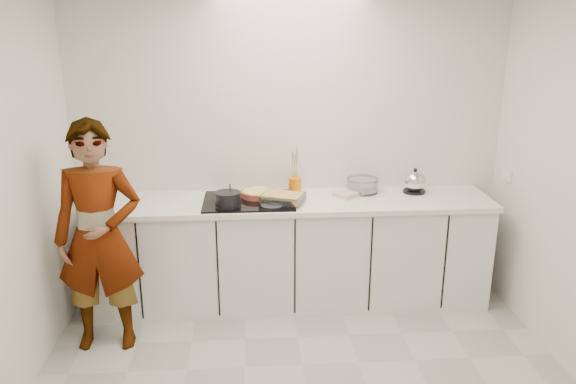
{
  "coord_description": "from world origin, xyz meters",
  "views": [
    {
      "loc": [
        -0.33,
        -3.01,
        2.32
      ],
      "look_at": [
        -0.05,
        1.05,
        1.05
      ],
      "focal_mm": 35.0,
      "sensor_mm": 36.0,
      "label": 1
    }
  ],
  "objects": [
    {
      "name": "kettle",
      "position": [
        1.04,
        1.41,
        1.0
      ],
      "size": [
        0.23,
        0.23,
        0.21
      ],
      "color": "black",
      "rests_on": "countertop"
    },
    {
      "name": "utensil_crock",
      "position": [
        0.04,
        1.48,
        0.98
      ],
      "size": [
        0.13,
        0.13,
        0.13
      ],
      "primitive_type": "cylinder",
      "rotation": [
        0.0,
        0.0,
        -0.22
      ],
      "color": "orange",
      "rests_on": "countertop"
    },
    {
      "name": "cook",
      "position": [
        -1.4,
        0.74,
        0.84
      ],
      "size": [
        0.62,
        0.42,
        1.68
      ],
      "primitive_type": "imported",
      "rotation": [
        0.0,
        0.0,
        0.03
      ],
      "color": "white",
      "rests_on": "floor"
    },
    {
      "name": "mixing_bowl",
      "position": [
        0.61,
        1.45,
        0.97
      ],
      "size": [
        0.33,
        0.33,
        0.12
      ],
      "color": "silver",
      "rests_on": "countertop"
    },
    {
      "name": "saucepan",
      "position": [
        -0.51,
        1.13,
        0.98
      ],
      "size": [
        0.24,
        0.24,
        0.19
      ],
      "color": "black",
      "rests_on": "hob"
    },
    {
      "name": "tart_dish",
      "position": [
        -0.27,
        1.36,
        0.95
      ],
      "size": [
        0.38,
        0.38,
        0.05
      ],
      "color": "#A14A37",
      "rests_on": "hob"
    },
    {
      "name": "wall_back",
      "position": [
        0.0,
        1.6,
        1.3
      ],
      "size": [
        3.6,
        0.0,
        2.6
      ],
      "primitive_type": "cube",
      "color": "silver",
      "rests_on": "ground"
    },
    {
      "name": "countertop",
      "position": [
        0.0,
        1.28,
        0.89
      ],
      "size": [
        3.24,
        0.64,
        0.04
      ],
      "primitive_type": "cube",
      "color": "white",
      "rests_on": "base_cabinets"
    },
    {
      "name": "tea_towel",
      "position": [
        0.47,
        1.37,
        0.93
      ],
      "size": [
        0.28,
        0.27,
        0.04
      ],
      "primitive_type": "cube",
      "rotation": [
        0.0,
        0.0,
        0.72
      ],
      "color": "white",
      "rests_on": "countertop"
    },
    {
      "name": "hob",
      "position": [
        -0.35,
        1.26,
        0.92
      ],
      "size": [
        0.72,
        0.54,
        0.01
      ],
      "primitive_type": "cube",
      "color": "black",
      "rests_on": "countertop"
    },
    {
      "name": "base_cabinets",
      "position": [
        0.0,
        1.28,
        0.43
      ],
      "size": [
        3.2,
        0.58,
        0.87
      ],
      "primitive_type": "cube",
      "color": "white",
      "rests_on": "floor"
    },
    {
      "name": "wall_front",
      "position": [
        0.0,
        -1.6,
        1.3
      ],
      "size": [
        3.6,
        0.0,
        2.6
      ],
      "primitive_type": "cube",
      "color": "silver",
      "rests_on": "ground"
    },
    {
      "name": "baking_dish",
      "position": [
        -0.08,
        1.2,
        0.96
      ],
      "size": [
        0.39,
        0.34,
        0.06
      ],
      "color": "silver",
      "rests_on": "hob"
    }
  ]
}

